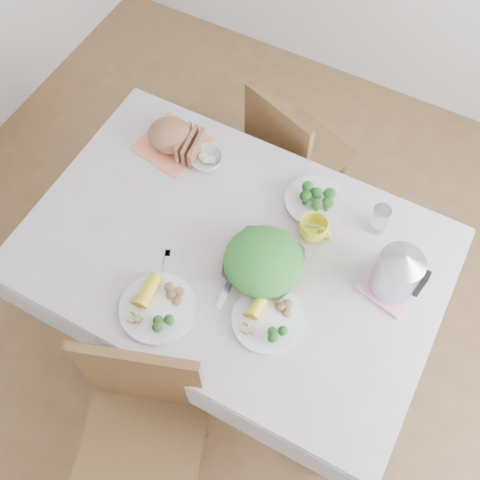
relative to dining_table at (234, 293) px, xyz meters
The scene contains 19 objects.
floor 0.38m from the dining_table, ahead, with size 3.60×3.60×0.00m, color brown.
dining_table is the anchor object (origin of this frame).
tablecloth 0.38m from the dining_table, ahead, with size 1.50×1.00×0.01m, color beige.
chair_near 0.73m from the dining_table, 88.49° to the right, with size 0.43×0.43×0.95m, color brown.
chair_far 0.78m from the dining_table, 94.35° to the left, with size 0.39×0.39×0.86m, color brown.
salad_bowl 0.44m from the dining_table, ahead, with size 0.26×0.26×0.06m, color white.
dinner_plate_left 0.53m from the dining_table, 109.43° to the right, with size 0.26×0.26×0.02m, color white.
dinner_plate_right 0.50m from the dining_table, 37.92° to the right, with size 0.25×0.25×0.02m, color white.
broccoli_plate 0.54m from the dining_table, 61.02° to the left, with size 0.23×0.23×0.02m, color beige.
napkin 0.67m from the dining_table, 145.21° to the left, with size 0.25×0.25×0.00m, color #FB8057.
bread_loaf 0.70m from the dining_table, 145.21° to the left, with size 0.18×0.17×0.11m, color brown.
fruit_bowl 0.58m from the dining_table, 133.36° to the left, with size 0.13×0.13×0.04m, color white.
yellow_mug 0.52m from the dining_table, 39.93° to the left, with size 0.11×0.11×0.09m, color yellow.
glass_tumbler 0.70m from the dining_table, 38.01° to the left, with size 0.06×0.06×0.12m, color white.
pink_tray 0.69m from the dining_table, 13.29° to the left, with size 0.18×0.18×0.01m, color pink.
electric_kettle 0.76m from the dining_table, 13.29° to the left, with size 0.15×0.15×0.21m, color #B2B5BA.
fork_left 0.46m from the dining_table, 132.75° to the right, with size 0.02×0.16×0.00m, color silver.
fork_right 0.41m from the dining_table, 65.42° to the right, with size 0.02×0.21×0.00m, color silver.
knife 0.49m from the dining_table, 106.21° to the right, with size 0.02×0.20×0.00m, color silver.
Camera 1 is at (0.48, -0.83, 2.55)m, focal length 42.00 mm.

